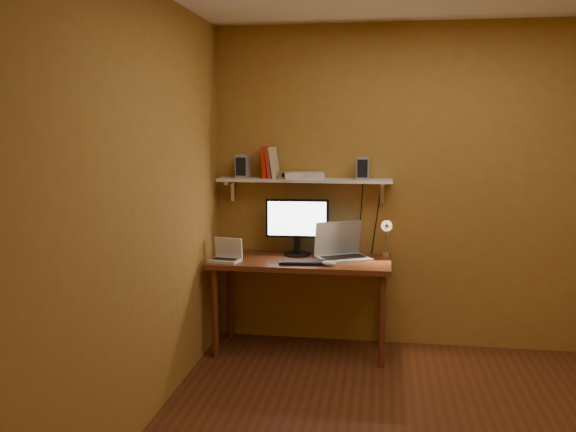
% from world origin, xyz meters
% --- Properties ---
extents(room, '(3.44, 3.24, 2.64)m').
position_xyz_m(room, '(0.00, 0.00, 1.30)').
color(room, '#562A16').
rests_on(room, ground).
extents(desk, '(1.40, 0.60, 0.75)m').
position_xyz_m(desk, '(-0.95, 1.28, 0.66)').
color(desk, brown).
rests_on(desk, ground).
extents(wall_shelf, '(1.40, 0.25, 0.21)m').
position_xyz_m(wall_shelf, '(-0.95, 1.47, 1.36)').
color(wall_shelf, silver).
rests_on(wall_shelf, room).
extents(monitor, '(0.51, 0.22, 0.46)m').
position_xyz_m(monitor, '(-1.00, 1.44, 1.01)').
color(monitor, black).
rests_on(monitor, desk).
extents(laptop, '(0.48, 0.43, 0.29)m').
position_xyz_m(laptop, '(-0.64, 1.38, 0.83)').
color(laptop, gray).
rests_on(laptop, desk).
extents(netbook, '(0.26, 0.21, 0.18)m').
position_xyz_m(netbook, '(-1.52, 1.15, 0.80)').
color(netbook, silver).
rests_on(netbook, desk).
extents(keyboard, '(0.41, 0.17, 0.02)m').
position_xyz_m(keyboard, '(-0.90, 1.14, 0.76)').
color(keyboard, black).
rests_on(keyboard, desk).
extents(mouse, '(0.11, 0.08, 0.04)m').
position_xyz_m(mouse, '(-0.71, 1.10, 0.77)').
color(mouse, silver).
rests_on(mouse, desk).
extents(desk_lamp, '(0.09, 0.23, 0.38)m').
position_xyz_m(desk_lamp, '(-0.29, 1.41, 0.96)').
color(desk_lamp, silver).
rests_on(desk_lamp, desk).
extents(speaker_left, '(0.12, 0.12, 0.19)m').
position_xyz_m(speaker_left, '(-1.46, 1.48, 1.47)').
color(speaker_left, gray).
rests_on(speaker_left, wall_shelf).
extents(speaker_right, '(0.10, 0.10, 0.18)m').
position_xyz_m(speaker_right, '(-0.48, 1.46, 1.46)').
color(speaker_right, gray).
rests_on(speaker_right, wall_shelf).
extents(books, '(0.14, 0.17, 0.25)m').
position_xyz_m(books, '(-1.24, 1.49, 1.50)').
color(books, '#C51D00').
rests_on(books, wall_shelf).
extents(shelf_camera, '(0.10, 0.04, 0.06)m').
position_xyz_m(shelf_camera, '(-1.11, 1.42, 1.41)').
color(shelf_camera, silver).
rests_on(shelf_camera, wall_shelf).
extents(router, '(0.35, 0.28, 0.05)m').
position_xyz_m(router, '(-0.96, 1.46, 1.40)').
color(router, silver).
rests_on(router, wall_shelf).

